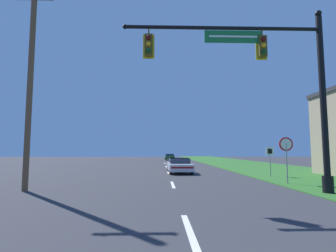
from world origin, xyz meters
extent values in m
cube|color=#2D6626|center=(10.50, 30.00, 0.02)|extent=(10.00, 110.00, 0.04)
cube|color=silver|center=(0.00, 6.00, 0.01)|extent=(0.16, 2.80, 0.01)
cube|color=silver|center=(0.00, 14.00, 0.01)|extent=(0.16, 2.80, 0.01)
cube|color=silver|center=(0.00, 22.00, 0.01)|extent=(0.16, 2.80, 0.01)
cube|color=silver|center=(0.00, 30.00, 0.01)|extent=(0.16, 2.80, 0.01)
cube|color=silver|center=(0.00, 38.00, 0.01)|extent=(0.16, 2.80, 0.01)
cylinder|color=black|center=(6.40, 10.93, 0.39)|extent=(0.44, 0.44, 0.70)
cylinder|color=black|center=(6.40, 10.93, 3.91)|extent=(0.26, 0.26, 7.75)
sphere|color=black|center=(6.40, 10.93, 7.93)|extent=(0.28, 0.28, 0.28)
cylinder|color=black|center=(2.09, 10.93, 7.19)|extent=(8.62, 0.16, 0.16)
sphere|color=black|center=(-2.22, 10.93, 7.19)|extent=(0.21, 0.21, 0.21)
cube|color=#196B33|center=(2.52, 10.93, 6.79)|extent=(2.53, 0.06, 0.55)
cube|color=white|center=(2.52, 10.89, 6.79)|extent=(2.12, 0.01, 0.08)
cylinder|color=#4C4214|center=(-1.19, 10.93, 7.01)|extent=(0.06, 0.06, 0.35)
cube|color=yellow|center=(-1.19, 11.06, 6.36)|extent=(0.50, 0.03, 1.11)
cube|color=#4C4214|center=(-1.19, 10.93, 6.36)|extent=(0.34, 0.24, 0.95)
sphere|color=#4C0F0C|center=(-1.19, 10.79, 6.65)|extent=(0.22, 0.22, 0.22)
sphere|color=orange|center=(-1.19, 10.79, 6.36)|extent=(0.22, 0.22, 0.22)
sphere|color=#0F3D19|center=(-1.19, 10.79, 6.08)|extent=(0.22, 0.22, 0.22)
cylinder|color=#4C4214|center=(3.81, 10.93, 7.01)|extent=(0.06, 0.06, 0.35)
cube|color=yellow|center=(3.81, 11.06, 6.36)|extent=(0.50, 0.03, 1.11)
cube|color=#4C4214|center=(3.81, 10.93, 6.36)|extent=(0.34, 0.24, 0.95)
sphere|color=#4C0F0C|center=(3.81, 10.79, 6.65)|extent=(0.22, 0.22, 0.22)
sphere|color=orange|center=(3.81, 10.79, 6.36)|extent=(0.22, 0.22, 0.22)
sphere|color=#0F3D19|center=(3.81, 10.79, 6.08)|extent=(0.22, 0.22, 0.22)
cylinder|color=black|center=(1.66, 23.09, 0.32)|extent=(0.22, 0.64, 0.64)
cylinder|color=black|center=(0.06, 23.05, 0.32)|extent=(0.22, 0.64, 0.64)
cylinder|color=black|center=(1.74, 20.11, 0.32)|extent=(0.22, 0.64, 0.64)
cylinder|color=black|center=(0.14, 20.07, 0.32)|extent=(0.22, 0.64, 0.64)
cube|color=silver|center=(0.90, 21.58, 0.50)|extent=(1.94, 4.43, 0.55)
cube|color=#283342|center=(0.90, 21.69, 0.98)|extent=(1.65, 1.88, 0.42)
cube|color=silver|center=(0.90, 21.69, 1.16)|extent=(1.61, 1.84, 0.06)
cube|color=#B71414|center=(0.96, 19.42, 0.56)|extent=(1.68, 0.10, 0.14)
cylinder|color=black|center=(1.96, 53.24, 0.32)|extent=(0.22, 0.64, 0.64)
cylinder|color=black|center=(0.36, 53.24, 0.32)|extent=(0.22, 0.64, 0.64)
cylinder|color=black|center=(1.96, 49.96, 0.32)|extent=(0.22, 0.64, 0.64)
cylinder|color=black|center=(0.36, 49.96, 0.32)|extent=(0.22, 0.64, 0.64)
cube|color=#235B2D|center=(1.16, 51.60, 0.50)|extent=(1.82, 4.68, 0.55)
cube|color=#283342|center=(1.16, 51.71, 0.98)|extent=(1.60, 1.97, 0.42)
cube|color=#235B2D|center=(1.16, 51.71, 1.16)|extent=(1.57, 1.93, 0.06)
cube|color=#B71414|center=(1.16, 49.29, 0.56)|extent=(1.67, 0.06, 0.14)
cylinder|color=gray|center=(6.22, 14.11, 1.14)|extent=(0.07, 0.07, 2.20)
cylinder|color=red|center=(6.22, 14.11, 2.16)|extent=(0.76, 0.04, 0.76)
cylinder|color=white|center=(6.22, 14.08, 2.16)|extent=(0.61, 0.01, 0.61)
cylinder|color=gray|center=(7.02, 18.16, 1.04)|extent=(0.06, 0.06, 2.00)
cube|color=white|center=(7.02, 18.16, 1.77)|extent=(0.55, 0.04, 0.60)
cube|color=black|center=(7.02, 18.13, 1.77)|extent=(0.31, 0.01, 0.34)
cylinder|color=brown|center=(-6.74, 12.05, 5.00)|extent=(0.26, 0.26, 10.00)
camera|label=1|loc=(-0.66, -0.07, 1.80)|focal=28.00mm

